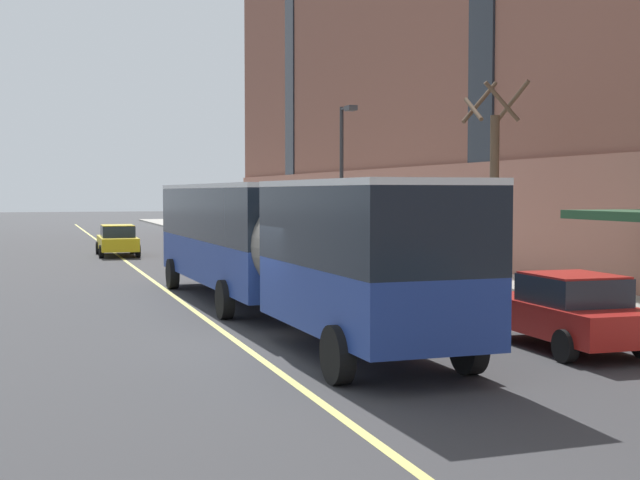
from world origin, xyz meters
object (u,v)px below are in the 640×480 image
parked_car_darkgray_2 (221,235)px  street_lamp (344,168)px  parked_car_red_0 (568,311)px  parked_car_champagne_1 (400,275)px  city_bus (273,239)px  taxi_cab (117,240)px  street_tree_far_uptown (494,181)px  parked_car_white_4 (275,247)px

parked_car_darkgray_2 → street_lamp: size_ratio=0.73×
parked_car_red_0 → parked_car_champagne_1: same height
city_bus → street_lamp: 13.87m
taxi_cab → street_tree_far_uptown: street_tree_far_uptown is taller
city_bus → taxi_cab: bearing=94.2°
city_bus → parked_car_champagne_1: bearing=26.0°
parked_car_red_0 → parked_car_white_4: bearing=90.4°
parked_car_white_4 → street_lamp: street_lamp is taller
parked_car_champagne_1 → taxi_cab: 22.40m
city_bus → parked_car_white_4: city_bus is taller
taxi_cab → parked_car_darkgray_2: bearing=31.7°
parked_car_red_0 → parked_car_white_4: size_ratio=0.90×
parked_car_white_4 → taxi_cab: size_ratio=1.02×
parked_car_darkgray_2 → street_tree_far_uptown: (4.15, -23.56, 2.79)m
parked_car_red_0 → taxi_cab: bearing=101.8°
parked_car_red_0 → parked_car_darkgray_2: bearing=90.4°
parked_car_white_4 → street_lamp: bearing=-63.2°
taxi_cab → street_lamp: street_lamp is taller
parked_car_red_0 → street_tree_far_uptown: 11.31m
parked_car_darkgray_2 → parked_car_white_4: bearing=-89.8°
parked_car_red_0 → street_tree_far_uptown: street_tree_far_uptown is taller
parked_car_darkgray_2 → taxi_cab: same height
street_tree_far_uptown → street_lamp: bearing=105.1°
parked_car_white_4 → street_tree_far_uptown: street_tree_far_uptown is taller
parked_car_darkgray_2 → parked_car_white_4: (0.03, -11.52, 0.00)m
parked_car_red_0 → parked_car_darkgray_2: same height
parked_car_red_0 → taxi_cab: size_ratio=0.91×
parked_car_darkgray_2 → street_lamp: 15.74m
parked_car_red_0 → street_tree_far_uptown: size_ratio=0.64×
parked_car_red_0 → parked_car_white_4: (-0.17, 22.27, 0.00)m
street_tree_far_uptown → parked_car_white_4: bearing=108.9°
city_bus → parked_car_darkgray_2: 27.81m
street_lamp → parked_car_darkgray_2: bearing=97.2°
parked_car_champagne_1 → street_lamp: street_lamp is taller
parked_car_red_0 → parked_car_white_4: 22.27m
city_bus → street_tree_far_uptown: (8.48, 3.88, 1.57)m
parked_car_red_0 → parked_car_champagne_1: (-0.09, 8.51, -0.00)m
parked_car_white_4 → taxi_cab: bearing=128.1°
parked_car_white_4 → parked_car_champagne_1: bearing=-89.6°
street_lamp → city_bus: bearing=-117.1°
parked_car_white_4 → taxi_cab: 9.88m
parked_car_white_4 → street_tree_far_uptown: 13.03m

